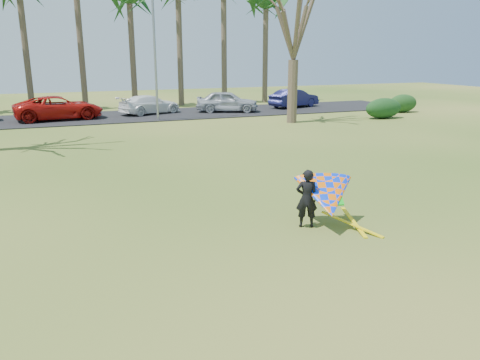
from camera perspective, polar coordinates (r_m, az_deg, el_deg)
name	(u,v)px	position (r m, az deg, el deg)	size (l,w,h in m)	color
ground	(271,246)	(11.11, 3.84, -8.00)	(100.00, 100.00, 0.00)	#235312
parking_strip	(121,116)	(34.76, -14.26, 7.52)	(46.00, 7.00, 0.06)	black
bare_tree_right	(295,17)	(30.88, 6.67, 19.14)	(6.27, 6.27, 9.21)	#4B3C2D
streetlight	(157,52)	(31.90, -10.05, 15.10)	(2.28, 0.18, 8.00)	gray
hedge_near	(384,108)	(34.30, 17.10, 8.36)	(2.82, 1.28, 1.41)	#133515
hedge_far	(403,103)	(38.36, 19.23, 8.81)	(2.47, 1.16, 1.37)	#163A15
car_2	(59,108)	(34.05, -21.22, 8.21)	(2.63, 5.70, 1.58)	#AE130D
car_3	(150,104)	(35.60, -10.94, 9.03)	(1.90, 4.67, 1.36)	white
car_4	(227,101)	(36.13, -1.57, 9.56)	(1.88, 4.66, 1.59)	#A8ACB6
car_5	(294,98)	(39.57, 6.61, 9.88)	(1.57, 4.49, 1.48)	#191B4D
kite_flyer	(326,197)	(12.12, 10.39, -2.00)	(2.13, 2.39, 2.02)	black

